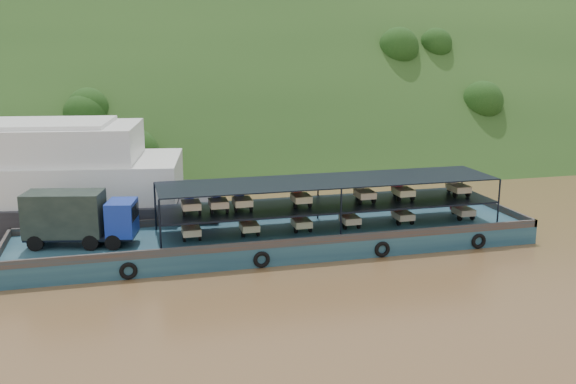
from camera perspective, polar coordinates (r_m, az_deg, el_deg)
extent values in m
plane|color=brown|center=(44.46, 3.49, -4.72)|extent=(160.00, 160.00, 0.00)
cube|color=#1B3613|center=(78.53, -4.72, 3.06)|extent=(140.00, 39.60, 39.60)
cube|color=#15354A|center=(43.48, -0.79, -4.27)|extent=(35.00, 7.00, 1.20)
cube|color=#592D19|center=(46.42, -1.80, -2.06)|extent=(35.00, 0.20, 0.50)
cube|color=#592D19|center=(40.09, 0.39, -4.51)|extent=(35.00, 0.20, 0.50)
cube|color=#592D19|center=(50.19, 18.88, -1.62)|extent=(0.20, 7.00, 0.50)
cube|color=#592D19|center=(42.72, -24.15, -4.58)|extent=(0.20, 7.00, 0.50)
torus|color=black|center=(38.98, -14.00, -6.83)|extent=(1.06, 0.26, 1.06)
torus|color=black|center=(39.78, -2.36, -6.03)|extent=(1.06, 0.26, 1.06)
torus|color=black|center=(42.12, 8.37, -5.07)|extent=(1.06, 0.26, 1.06)
torus|color=black|center=(45.24, 16.59, -4.21)|extent=(1.06, 0.26, 1.06)
cylinder|color=black|center=(42.10, -21.54, -4.25)|extent=(1.03, 0.55, 0.98)
cylinder|color=black|center=(43.96, -20.67, -3.46)|extent=(1.03, 0.55, 0.98)
cylinder|color=black|center=(41.11, -17.15, -4.31)|extent=(1.03, 0.55, 0.98)
cylinder|color=black|center=(43.02, -16.46, -3.50)|extent=(1.03, 0.55, 0.98)
cylinder|color=black|center=(40.78, -15.28, -4.33)|extent=(1.03, 0.55, 0.98)
cylinder|color=black|center=(42.70, -14.67, -3.51)|extent=(1.03, 0.55, 0.98)
cube|color=black|center=(42.23, -17.84, -3.70)|extent=(6.97, 3.56, 0.20)
cube|color=#162F98|center=(41.31, -14.54, -2.22)|extent=(2.14, 2.66, 2.15)
cube|color=black|center=(41.04, -13.44, -1.70)|extent=(0.48, 1.92, 0.88)
cube|color=black|center=(42.14, -19.25, -1.83)|extent=(5.10, 3.32, 2.74)
cube|color=black|center=(43.81, 3.65, -1.10)|extent=(23.00, 5.00, 0.12)
cube|color=black|center=(43.44, 3.68, 1.00)|extent=(23.00, 5.00, 0.08)
cylinder|color=black|center=(39.33, -11.30, -2.99)|extent=(0.12, 0.12, 3.30)
cylinder|color=black|center=(44.16, -11.72, -1.25)|extent=(0.12, 0.12, 3.30)
cylinder|color=black|center=(41.53, 4.73, -1.92)|extent=(0.12, 0.12, 3.30)
cylinder|color=black|center=(46.13, 2.68, -0.38)|extent=(0.12, 0.12, 3.30)
cylinder|color=black|center=(46.55, 18.22, -0.91)|extent=(0.12, 0.12, 3.30)
cylinder|color=black|center=(50.69, 15.19, 0.40)|extent=(0.12, 0.12, 3.30)
cylinder|color=black|center=(43.27, -8.80, -3.33)|extent=(0.12, 0.52, 0.52)
cylinder|color=black|center=(41.50, -9.22, -4.06)|extent=(0.14, 0.52, 0.52)
cylinder|color=black|center=(41.60, -7.85, -3.97)|extent=(0.14, 0.52, 0.52)
cube|color=beige|center=(41.79, -8.60, -3.43)|extent=(1.15, 1.50, 0.44)
cube|color=#AD120B|center=(42.84, -8.78, -2.77)|extent=(0.55, 0.80, 0.80)
cube|color=#AD120B|center=(42.51, -8.77, -2.20)|extent=(0.50, 0.10, 0.10)
cylinder|color=black|center=(43.79, -3.82, -3.01)|extent=(0.12, 0.52, 0.52)
cylinder|color=black|center=(42.00, -4.03, -3.71)|extent=(0.14, 0.52, 0.52)
cylinder|color=black|center=(42.19, -2.69, -3.61)|extent=(0.14, 0.52, 0.52)
cube|color=beige|center=(42.32, -3.46, -3.09)|extent=(1.15, 1.50, 0.44)
cube|color=red|center=(43.36, -3.76, -2.45)|extent=(0.55, 0.80, 0.80)
cube|color=red|center=(43.04, -3.72, -1.88)|extent=(0.50, 0.10, 0.10)
cylinder|color=black|center=(44.57, 0.70, -2.69)|extent=(0.12, 0.52, 0.52)
cylinder|color=black|center=(42.77, 0.69, -3.37)|extent=(0.14, 0.52, 0.52)
cylinder|color=black|center=(43.04, 1.98, -3.27)|extent=(0.14, 0.52, 0.52)
cube|color=beige|center=(43.13, 1.21, -2.76)|extent=(1.15, 1.50, 0.44)
cube|color=#B10B24|center=(44.15, 0.80, -2.14)|extent=(0.55, 0.80, 0.80)
cube|color=#B10B24|center=(43.83, 0.88, -1.58)|extent=(0.50, 0.10, 0.10)
cylinder|color=black|center=(45.57, 4.89, -2.38)|extent=(0.12, 0.52, 0.52)
cylinder|color=black|center=(43.78, 5.06, -3.03)|extent=(0.14, 0.52, 0.52)
cylinder|color=black|center=(44.12, 6.29, -2.93)|extent=(0.14, 0.52, 0.52)
cube|color=beige|center=(44.17, 5.53, -2.44)|extent=(1.15, 1.50, 0.44)
cube|color=#B3230B|center=(45.17, 5.03, -1.84)|extent=(0.55, 0.80, 0.80)
cube|color=#B3230B|center=(44.86, 5.13, -1.29)|extent=(0.50, 0.10, 0.10)
cylinder|color=black|center=(47.02, 9.46, -2.03)|extent=(0.12, 0.52, 0.52)
cylinder|color=black|center=(45.24, 9.80, -2.64)|extent=(0.14, 0.52, 0.52)
cylinder|color=black|center=(45.65, 10.95, -2.55)|extent=(0.14, 0.52, 0.52)
cube|color=beige|center=(45.66, 10.21, -2.07)|extent=(1.15, 1.50, 0.44)
cube|color=red|center=(46.62, 9.63, -1.51)|extent=(0.55, 0.80, 0.80)
cube|color=red|center=(46.33, 9.75, -0.97)|extent=(0.50, 0.10, 0.10)
cylinder|color=black|center=(49.10, 14.49, -1.63)|extent=(0.12, 0.52, 0.52)
cylinder|color=black|center=(47.35, 15.01, -2.20)|extent=(0.14, 0.52, 0.52)
cylinder|color=black|center=(47.84, 16.05, -2.11)|extent=(0.14, 0.52, 0.52)
cube|color=tan|center=(47.80, 15.35, -1.66)|extent=(1.15, 1.50, 0.44)
cube|color=red|center=(48.72, 14.70, -1.12)|extent=(0.55, 0.80, 0.80)
cube|color=red|center=(48.44, 14.84, -0.61)|extent=(0.50, 0.10, 0.10)
cylinder|color=black|center=(42.82, -8.82, -1.12)|extent=(0.12, 0.52, 0.52)
cylinder|color=black|center=(41.04, -9.25, -1.75)|extent=(0.14, 0.52, 0.52)
cylinder|color=black|center=(41.14, -7.86, -1.67)|extent=(0.14, 0.52, 0.52)
cube|color=beige|center=(41.34, -8.62, -1.14)|extent=(1.15, 1.50, 0.44)
cube|color=#1B2CA4|center=(42.41, -8.80, -0.53)|extent=(0.55, 0.80, 0.80)
cube|color=#1B2CA4|center=(42.10, -8.80, 0.07)|extent=(0.50, 0.10, 0.10)
cylinder|color=black|center=(43.27, -4.43, -0.85)|extent=(0.12, 0.52, 0.52)
cylinder|color=black|center=(41.46, -4.66, -1.47)|extent=(0.14, 0.52, 0.52)
cylinder|color=black|center=(41.64, -3.31, -1.39)|extent=(0.14, 0.52, 0.52)
cube|color=beige|center=(41.80, -4.08, -0.86)|extent=(1.15, 1.50, 0.44)
cube|color=navy|center=(42.86, -4.37, -0.27)|extent=(0.55, 0.80, 0.80)
cube|color=navy|center=(42.55, -4.33, 0.32)|extent=(0.50, 0.10, 0.10)
cylinder|color=black|center=(44.12, 0.66, -0.54)|extent=(0.12, 0.52, 0.52)
cylinder|color=black|center=(42.31, 0.65, -1.14)|extent=(0.14, 0.52, 0.52)
cylinder|color=black|center=(42.58, 1.95, -1.05)|extent=(0.14, 0.52, 0.52)
cube|color=beige|center=(42.69, 1.17, -0.54)|extent=(1.15, 1.50, 0.44)
cube|color=red|center=(43.72, 0.76, 0.03)|extent=(0.55, 0.80, 0.80)
cube|color=red|center=(43.42, 0.84, 0.62)|extent=(0.50, 0.10, 0.10)
cylinder|color=black|center=(45.50, 6.17, -0.20)|extent=(0.12, 0.52, 0.52)
cylinder|color=black|center=(43.70, 6.40, -0.76)|extent=(0.14, 0.52, 0.52)
cylinder|color=black|center=(44.06, 7.61, -0.68)|extent=(0.14, 0.52, 0.52)
cube|color=beige|center=(44.11, 6.85, -0.19)|extent=(1.15, 1.50, 0.44)
cube|color=beige|center=(45.12, 6.32, 0.36)|extent=(0.55, 0.80, 0.80)
cube|color=beige|center=(44.83, 6.43, 0.93)|extent=(0.50, 0.10, 0.10)
cylinder|color=black|center=(46.59, 9.48, 0.01)|extent=(0.12, 0.52, 0.52)
cylinder|color=black|center=(44.79, 9.83, -0.53)|extent=(0.14, 0.52, 0.52)
cylinder|color=black|center=(45.21, 10.98, -0.45)|extent=(0.14, 0.52, 0.52)
cube|color=beige|center=(45.23, 10.24, 0.03)|extent=(1.15, 1.50, 0.44)
cube|color=red|center=(46.21, 9.65, 0.55)|extent=(0.55, 0.80, 0.80)
cube|color=red|center=(45.93, 9.78, 1.11)|extent=(0.50, 0.10, 0.10)
cylinder|color=black|center=(48.48, 14.12, 0.30)|extent=(0.12, 0.52, 0.52)
cylinder|color=black|center=(46.71, 14.63, -0.21)|extent=(0.14, 0.52, 0.52)
cylinder|color=black|center=(47.20, 15.69, -0.14)|extent=(0.14, 0.52, 0.52)
cube|color=#CDB991|center=(47.18, 14.98, 0.32)|extent=(1.15, 1.50, 0.44)
cube|color=beige|center=(48.12, 14.33, 0.83)|extent=(0.55, 0.80, 0.80)
cube|color=beige|center=(47.84, 14.47, 1.36)|extent=(0.50, 0.10, 0.10)
cylinder|color=black|center=(43.03, -6.48, -0.98)|extent=(0.12, 0.52, 0.52)
cylinder|color=black|center=(41.23, -6.80, -1.61)|extent=(0.14, 0.52, 0.52)
cylinder|color=black|center=(41.37, -5.43, -1.52)|extent=(0.14, 0.52, 0.52)
cube|color=beige|center=(41.55, -6.20, -0.99)|extent=(1.15, 1.50, 0.44)
cube|color=#1B2CA4|center=(42.61, -6.44, -0.39)|extent=(0.55, 0.80, 0.80)
cube|color=#1B2CA4|center=(42.31, -6.42, 0.20)|extent=(0.50, 0.10, 0.10)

